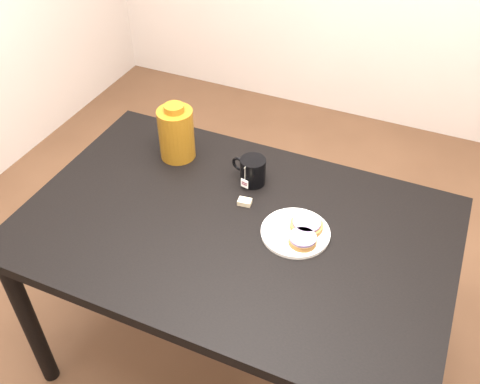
# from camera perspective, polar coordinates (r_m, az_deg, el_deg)

# --- Properties ---
(ground_plane) EXTENTS (4.00, 4.00, 0.00)m
(ground_plane) POSITION_cam_1_polar(r_m,az_deg,el_deg) (2.33, -0.46, -16.79)
(ground_plane) COLOR brown
(table) EXTENTS (1.40, 0.90, 0.75)m
(table) POSITION_cam_1_polar(r_m,az_deg,el_deg) (1.81, -0.57, -5.40)
(table) COLOR black
(table) RESTS_ON ground_plane
(plate) EXTENTS (0.22, 0.22, 0.02)m
(plate) POSITION_cam_1_polar(r_m,az_deg,el_deg) (1.72, 5.93, -4.27)
(plate) COLOR white
(plate) RESTS_ON table
(bagel_back) EXTENTS (0.11, 0.11, 0.03)m
(bagel_back) POSITION_cam_1_polar(r_m,az_deg,el_deg) (1.72, 7.11, -3.49)
(bagel_back) COLOR brown
(bagel_back) RESTS_ON plate
(bagel_front) EXTENTS (0.12, 0.12, 0.03)m
(bagel_front) POSITION_cam_1_polar(r_m,az_deg,el_deg) (1.68, 6.70, -5.05)
(bagel_front) COLOR brown
(bagel_front) RESTS_ON plate
(mug) EXTENTS (0.14, 0.11, 0.10)m
(mug) POSITION_cam_1_polar(r_m,az_deg,el_deg) (1.88, 1.32, 2.28)
(mug) COLOR black
(mug) RESTS_ON table
(teabag_pouch) EXTENTS (0.05, 0.04, 0.02)m
(teabag_pouch) POSITION_cam_1_polar(r_m,az_deg,el_deg) (1.81, 0.51, -1.06)
(teabag_pouch) COLOR #C6B793
(teabag_pouch) RESTS_ON table
(bagel_package) EXTENTS (0.17, 0.17, 0.22)m
(bagel_package) POSITION_cam_1_polar(r_m,az_deg,el_deg) (1.99, -6.81, 6.26)
(bagel_package) COLOR #61380C
(bagel_package) RESTS_ON table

